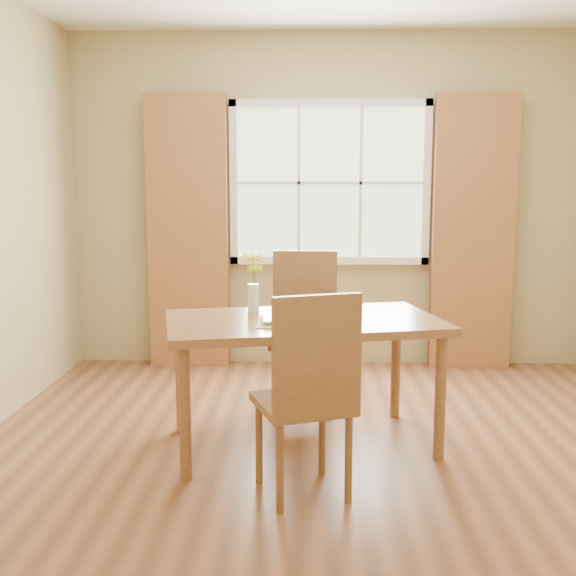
# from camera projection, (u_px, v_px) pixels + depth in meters

# --- Properties ---
(room) EXTENTS (4.24, 3.84, 2.74)m
(room) POSITION_uv_depth(u_px,v_px,m) (341.00, 209.00, 3.63)
(room) COLOR brown
(room) RESTS_ON ground
(window) EXTENTS (1.62, 0.06, 1.32)m
(window) POSITION_uv_depth(u_px,v_px,m) (330.00, 183.00, 5.45)
(window) COLOR #9FC595
(window) RESTS_ON room
(curtain_left) EXTENTS (0.65, 0.08, 2.20)m
(curtain_left) POSITION_uv_depth(u_px,v_px,m) (188.00, 233.00, 5.45)
(curtain_left) COLOR maroon
(curtain_left) RESTS_ON room
(curtain_right) EXTENTS (0.65, 0.08, 2.20)m
(curtain_right) POSITION_uv_depth(u_px,v_px,m) (473.00, 233.00, 5.39)
(curtain_right) COLOR maroon
(curtain_right) RESTS_ON room
(dining_table) EXTENTS (1.66, 1.16, 0.74)m
(dining_table) POSITION_uv_depth(u_px,v_px,m) (303.00, 332.00, 3.79)
(dining_table) COLOR brown
(dining_table) RESTS_ON room
(chair_near) EXTENTS (0.53, 0.53, 1.00)m
(chair_near) POSITION_uv_depth(u_px,v_px,m) (309.00, 388.00, 3.11)
(chair_near) COLOR brown
(chair_near) RESTS_ON room
(chair_far) EXTENTS (0.45, 0.45, 1.04)m
(chair_far) POSITION_uv_depth(u_px,v_px,m) (304.00, 322.00, 4.50)
(chair_far) COLOR brown
(chair_far) RESTS_ON room
(placemat) EXTENTS (0.45, 0.33, 0.01)m
(placemat) POSITION_uv_depth(u_px,v_px,m) (299.00, 322.00, 3.66)
(placemat) COLOR silver
(placemat) RESTS_ON dining_table
(plate) EXTENTS (0.27, 0.27, 0.01)m
(plate) POSITION_uv_depth(u_px,v_px,m) (286.00, 320.00, 3.67)
(plate) COLOR #5FC531
(plate) RESTS_ON placemat
(croissant_sandwich) EXTENTS (0.19, 0.15, 0.13)m
(croissant_sandwich) POSITION_uv_depth(u_px,v_px,m) (288.00, 310.00, 3.60)
(croissant_sandwich) COLOR #E9964F
(croissant_sandwich) RESTS_ON plate
(water_glass) EXTENTS (0.07, 0.07, 0.11)m
(water_glass) POSITION_uv_depth(u_px,v_px,m) (349.00, 312.00, 3.70)
(water_glass) COLOR silver
(water_glass) RESTS_ON dining_table
(flower_vase) EXTENTS (0.14, 0.14, 0.35)m
(flower_vase) POSITION_uv_depth(u_px,v_px,m) (253.00, 277.00, 3.92)
(flower_vase) COLOR silver
(flower_vase) RESTS_ON dining_table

